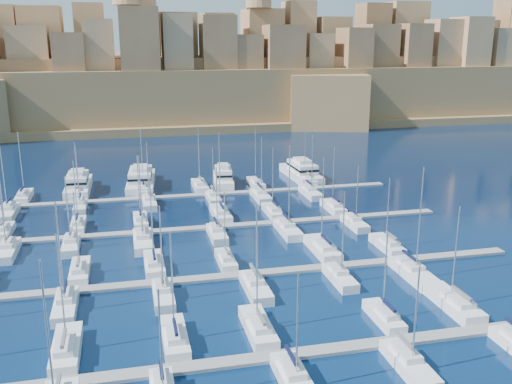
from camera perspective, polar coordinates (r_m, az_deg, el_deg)
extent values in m
plane|color=black|center=(93.59, -2.74, -5.52)|extent=(600.00, 600.00, 0.00)
cube|color=slate|center=(63.60, 3.06, -15.98)|extent=(84.00, 2.00, 0.40)
cube|color=slate|center=(82.60, -1.21, -8.27)|extent=(84.00, 2.00, 0.40)
cube|color=slate|center=(102.81, -3.76, -3.48)|extent=(84.00, 2.00, 0.40)
cube|color=slate|center=(123.63, -5.44, -0.29)|extent=(84.00, 2.00, 0.40)
cube|color=silver|center=(66.91, -18.41, -14.78)|extent=(2.88, 9.61, 1.68)
cube|color=silver|center=(65.50, -18.57, -14.29)|extent=(2.02, 4.32, 0.70)
cylinder|color=#9EA0A8|center=(64.24, -18.90, -9.14)|extent=(0.18, 0.18, 12.28)
cube|color=#595B60|center=(64.58, -18.69, -13.68)|extent=(0.35, 3.84, 0.35)
cube|color=silver|center=(66.37, -8.11, -14.36)|extent=(2.71, 9.02, 1.65)
cube|color=silver|center=(65.01, -8.08, -13.85)|extent=(1.89, 4.06, 0.70)
cylinder|color=#9EA0A8|center=(63.75, -8.38, -8.90)|extent=(0.18, 0.18, 11.79)
cube|color=black|center=(64.11, -8.08, -13.22)|extent=(0.35, 3.61, 0.35)
cube|color=silver|center=(67.78, 0.20, -13.52)|extent=(2.80, 9.34, 1.67)
cube|color=silver|center=(66.41, 0.39, -13.00)|extent=(1.96, 4.20, 0.70)
cylinder|color=#9EA0A8|center=(65.39, 0.11, -8.47)|extent=(0.18, 0.18, 10.97)
cube|color=#595B60|center=(65.52, 0.49, -12.38)|extent=(0.35, 3.74, 0.35)
cube|color=silver|center=(71.85, 12.65, -12.19)|extent=(2.33, 7.75, 1.59)
cube|color=silver|center=(70.72, 12.98, -11.63)|extent=(1.63, 3.49, 0.70)
cylinder|color=#9EA0A8|center=(69.73, 12.79, -7.81)|extent=(0.18, 0.18, 10.02)
cube|color=black|center=(69.95, 13.17, -11.00)|extent=(0.35, 3.10, 0.35)
cube|color=silver|center=(77.39, 19.10, -10.56)|extent=(3.08, 10.25, 1.71)
cube|color=silver|center=(76.11, 19.58, -10.05)|extent=(2.15, 4.61, 0.70)
cylinder|color=#9EA0A8|center=(75.17, 19.34, -5.71)|extent=(0.18, 0.18, 11.92)
cube|color=#595B60|center=(75.30, 19.86, -9.48)|extent=(0.35, 4.10, 0.35)
cylinder|color=#9EA0A8|center=(52.18, -20.06, -13.77)|extent=(0.18, 0.18, 14.46)
cube|color=silver|center=(57.54, -9.37, -18.19)|extent=(1.60, 3.42, 0.70)
cylinder|color=#9EA0A8|center=(54.05, -9.51, -14.55)|extent=(0.18, 0.18, 10.39)
cube|color=black|center=(57.30, -9.45, -17.11)|extent=(0.35, 3.04, 0.35)
cube|color=silver|center=(58.78, 3.90, -18.50)|extent=(2.71, 9.04, 1.65)
cube|color=silver|center=(58.86, 3.65, -17.08)|extent=(1.90, 4.07, 0.70)
cylinder|color=#9EA0A8|center=(55.19, 4.16, -13.37)|extent=(0.18, 0.18, 10.80)
cube|color=black|center=(58.68, 3.54, -15.98)|extent=(0.35, 3.62, 0.35)
cube|color=silver|center=(63.08, 15.08, -16.48)|extent=(2.65, 8.84, 1.64)
cube|color=silver|center=(63.15, 14.77, -15.19)|extent=(1.86, 3.98, 0.70)
cylinder|color=#9EA0A8|center=(59.84, 15.69, -11.76)|extent=(0.18, 0.18, 10.41)
cube|color=#595B60|center=(62.97, 14.65, -14.17)|extent=(0.35, 3.54, 0.35)
cube|color=silver|center=(86.30, -17.19, -7.69)|extent=(2.64, 8.81, 1.64)
cube|color=silver|center=(85.04, -17.29, -7.19)|extent=(1.85, 3.96, 0.70)
cylinder|color=#9EA0A8|center=(84.52, -17.51, -3.61)|extent=(0.18, 0.18, 11.06)
cube|color=#595B60|center=(84.25, -17.36, -6.65)|extent=(0.35, 3.52, 0.35)
cube|color=silver|center=(86.25, -10.15, -7.23)|extent=(2.78, 9.28, 1.66)
cube|color=silver|center=(84.95, -10.15, -6.73)|extent=(1.95, 4.18, 0.70)
cylinder|color=#9EA0A8|center=(84.29, -10.39, -2.69)|extent=(0.18, 0.18, 12.39)
cube|color=black|center=(84.13, -10.16, -6.18)|extent=(0.35, 3.71, 0.35)
cube|color=silver|center=(86.61, -3.04, -6.93)|extent=(2.33, 7.78, 1.59)
cube|color=silver|center=(85.47, -2.95, -6.41)|extent=(1.63, 3.50, 0.70)
cylinder|color=#9EA0A8|center=(84.97, -3.14, -3.23)|extent=(0.18, 0.18, 9.92)
cube|color=#595B60|center=(84.73, -2.92, -5.85)|extent=(0.35, 3.11, 0.35)
cube|color=silver|center=(91.56, 6.64, -5.72)|extent=(3.10, 10.33, 1.72)
cube|color=silver|center=(90.23, 6.89, -5.22)|extent=(2.17, 4.65, 0.70)
cylinder|color=#9EA0A8|center=(89.54, 6.69, -0.91)|extent=(0.18, 0.18, 13.95)
cube|color=black|center=(89.42, 7.02, -4.71)|extent=(0.35, 4.13, 0.35)
cube|color=silver|center=(94.89, 12.96, -5.28)|extent=(2.60, 8.67, 1.63)
cube|color=silver|center=(93.76, 13.23, -4.79)|extent=(1.82, 3.90, 0.70)
cylinder|color=#9EA0A8|center=(93.36, 13.06, -1.73)|extent=(0.18, 0.18, 10.39)
cube|color=#595B60|center=(93.05, 13.39, -4.27)|extent=(0.35, 3.47, 0.35)
cube|color=silver|center=(76.43, -18.50, -10.87)|extent=(2.73, 9.09, 1.65)
cube|color=silver|center=(76.75, -18.52, -9.78)|extent=(1.91, 4.09, 0.70)
cylinder|color=#9EA0A8|center=(73.17, -19.01, -5.84)|extent=(0.18, 0.18, 13.04)
cube|color=black|center=(76.74, -18.55, -8.93)|extent=(0.35, 3.64, 0.35)
cube|color=silver|center=(76.31, -9.25, -10.29)|extent=(2.55, 8.52, 1.63)
cube|color=silver|center=(76.59, -9.34, -9.23)|extent=(1.79, 3.83, 0.70)
cylinder|color=#9EA0A8|center=(73.32, -9.45, -5.75)|extent=(0.18, 0.18, 11.63)
cube|color=#595B60|center=(76.56, -9.39, -8.39)|extent=(0.35, 3.41, 0.35)
cube|color=silver|center=(77.50, -0.02, -9.64)|extent=(2.80, 9.34, 1.67)
cube|color=silver|center=(77.84, -0.18, -8.57)|extent=(1.96, 4.20, 0.70)
cylinder|color=#9EA0A8|center=(74.63, 0.06, -5.38)|extent=(0.18, 0.18, 10.98)
cube|color=#595B60|center=(77.84, -0.26, -7.73)|extent=(0.35, 3.73, 0.35)
cube|color=silver|center=(81.36, 8.40, -8.58)|extent=(2.48, 8.28, 1.61)
cube|color=silver|center=(81.61, 8.22, -7.62)|extent=(1.74, 3.73, 0.70)
cylinder|color=#9EA0A8|center=(78.52, 8.70, -4.17)|extent=(0.18, 0.18, 11.94)
cube|color=#595B60|center=(81.56, 8.14, -6.83)|extent=(0.35, 3.31, 0.35)
cube|color=silver|center=(84.91, 15.49, -7.92)|extent=(3.05, 10.16, 1.71)
cube|color=silver|center=(85.28, 15.23, -6.92)|extent=(2.13, 4.57, 0.70)
cylinder|color=#9EA0A8|center=(81.67, 16.07, -2.69)|extent=(0.18, 0.18, 14.86)
cube|color=black|center=(85.31, 15.12, -6.14)|extent=(0.35, 4.06, 0.35)
cube|color=silver|center=(108.11, -23.79, -3.69)|extent=(2.23, 7.44, 1.57)
cube|color=silver|center=(107.08, -23.92, -3.24)|extent=(1.56, 3.35, 0.70)
cylinder|color=#9EA0A8|center=(106.65, -24.13, -0.24)|extent=(0.18, 0.18, 11.71)
cube|color=#595B60|center=(106.42, -24.01, -2.76)|extent=(0.35, 2.97, 0.35)
cube|color=silver|center=(106.74, -17.34, -3.29)|extent=(2.45, 8.16, 1.61)
cube|color=silver|center=(105.61, -17.42, -2.83)|extent=(1.71, 3.67, 0.70)
cylinder|color=#9EA0A8|center=(105.37, -17.60, 0.05)|extent=(0.18, 0.18, 11.06)
cube|color=black|center=(104.92, -17.48, -2.35)|extent=(0.35, 3.26, 0.35)
cube|color=silver|center=(106.47, -11.46, -2.93)|extent=(2.51, 8.36, 1.62)
cube|color=silver|center=(105.32, -11.48, -2.47)|extent=(1.76, 3.76, 0.70)
cylinder|color=#9EA0A8|center=(105.06, -11.66, 0.52)|extent=(0.18, 0.18, 11.41)
cube|color=black|center=(104.61, -11.50, -1.99)|extent=(0.35, 3.34, 0.35)
cube|color=silver|center=(108.50, -3.55, -2.28)|extent=(2.97, 9.90, 1.70)
cube|color=silver|center=(107.21, -3.48, -1.82)|extent=(2.08, 4.46, 0.70)
cylinder|color=#9EA0A8|center=(106.79, -3.67, 2.01)|extent=(0.18, 0.18, 14.73)
cube|color=black|center=(106.44, -3.44, -1.36)|extent=(0.35, 3.96, 0.35)
cube|color=silver|center=(109.94, 1.72, -2.03)|extent=(2.59, 8.62, 1.63)
cube|color=silver|center=(108.81, 1.84, -1.58)|extent=(1.81, 3.88, 0.70)
cylinder|color=#9EA0A8|center=(108.53, 1.69, 1.46)|extent=(0.18, 0.18, 11.94)
cube|color=black|center=(108.11, 1.90, -1.11)|extent=(0.35, 3.45, 0.35)
cube|color=silver|center=(113.61, 7.72, -1.59)|extent=(2.60, 8.65, 1.63)
cube|color=silver|center=(112.50, 7.90, -1.15)|extent=(1.82, 3.89, 0.70)
cylinder|color=#9EA0A8|center=(112.31, 7.76, 1.64)|extent=(0.18, 0.18, 11.35)
cube|color=black|center=(111.83, 8.00, -0.69)|extent=(0.35, 3.46, 0.35)
cube|color=silver|center=(98.08, -23.58, -5.51)|extent=(2.77, 9.23, 1.66)
cube|color=silver|center=(98.55, -23.56, -4.68)|extent=(1.94, 4.15, 0.70)
cylinder|color=#9EA0A8|center=(95.39, -24.10, -1.32)|extent=(0.18, 0.18, 13.55)
cube|color=#595B60|center=(98.65, -23.58, -4.02)|extent=(0.35, 3.69, 0.35)
cube|color=silver|center=(97.03, -17.99, -5.19)|extent=(2.55, 8.50, 1.63)
cube|color=silver|center=(97.45, -18.01, -4.38)|extent=(1.79, 3.83, 0.70)
cylinder|color=#9EA0A8|center=(94.70, -18.32, -1.71)|extent=(0.18, 0.18, 10.93)
cube|color=#595B60|center=(97.52, -18.04, -3.72)|extent=(0.35, 3.40, 0.35)
cube|color=silver|center=(95.75, -11.21, -4.96)|extent=(3.08, 10.27, 1.71)
cube|color=silver|center=(96.31, -11.27, -4.08)|extent=(2.16, 4.62, 0.70)
cylinder|color=#9EA0A8|center=(92.90, -11.44, -0.58)|extent=(0.18, 0.18, 13.79)
cube|color=#595B60|center=(96.46, -11.32, -3.39)|extent=(0.35, 4.11, 0.35)
cube|color=silver|center=(97.59, -3.91, -4.33)|extent=(2.58, 8.59, 1.63)
cube|color=silver|center=(98.01, -4.00, -3.52)|extent=(1.80, 3.87, 0.70)
cylinder|color=#9EA0A8|center=(95.22, -3.94, -0.74)|extent=(0.18, 0.18, 11.31)
cube|color=black|center=(98.08, -4.06, -2.86)|extent=(0.35, 3.44, 0.35)
cube|color=silver|center=(99.72, 3.20, -3.87)|extent=(2.87, 9.57, 1.68)
cube|color=silver|center=(100.21, 3.06, -3.05)|extent=(2.01, 4.31, 0.70)
cylinder|color=#9EA0A8|center=(96.95, 3.35, 0.52)|extent=(0.18, 0.18, 14.36)
cube|color=black|center=(100.32, 2.99, -2.40)|extent=(0.35, 3.83, 0.35)
cube|color=silver|center=(104.47, 9.85, -3.20)|extent=(2.47, 8.24, 1.61)
cube|color=silver|center=(104.83, 9.71, -2.46)|extent=(1.73, 3.71, 0.70)
cylinder|color=#9EA0A8|center=(102.43, 10.09, -0.16)|extent=(0.18, 0.18, 10.10)
cube|color=black|center=(104.89, 9.65, -1.85)|extent=(0.35, 3.30, 0.35)
cube|color=silver|center=(129.67, -22.17, -0.48)|extent=(2.71, 9.04, 1.65)
cube|color=silver|center=(128.52, -22.28, -0.08)|extent=(1.90, 4.07, 0.70)
cylinder|color=#9EA0A8|center=(128.46, -22.46, 2.72)|extent=(0.18, 0.18, 13.01)
cube|color=black|center=(127.83, -22.35, 0.32)|extent=(0.35, 3.62, 0.35)
cube|color=silver|center=(127.88, -17.34, -0.26)|extent=(2.44, 8.12, 1.61)
cube|color=silver|center=(126.81, -17.40, 0.15)|extent=(1.71, 3.65, 0.70)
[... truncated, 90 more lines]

